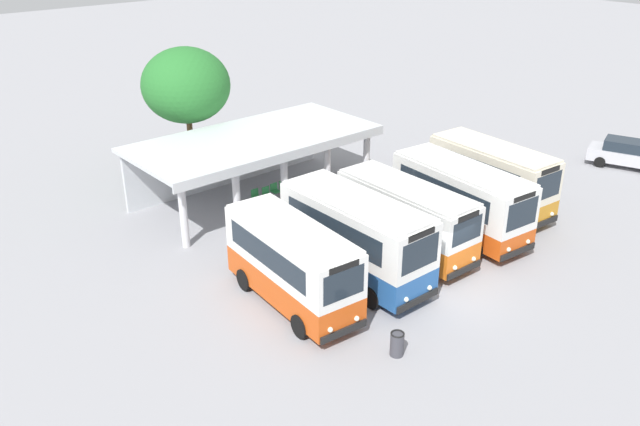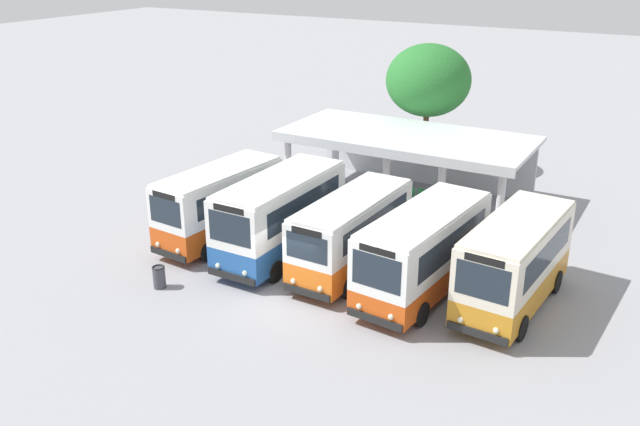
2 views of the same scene
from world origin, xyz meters
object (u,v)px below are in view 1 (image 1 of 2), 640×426
city_bus_second_in_row (356,235)px  waiting_chair_second_from_end (267,193)px  litter_bin_apron (397,344)px  waiting_chair_end_by_column (256,196)px  city_bus_fifth_blue (491,176)px  waiting_chair_middle_seat (275,190)px  city_bus_fourth_amber (461,197)px  parked_car_flank (626,153)px  city_bus_middle_cream (406,215)px  waiting_chair_fourth_seat (284,187)px  city_bus_nearest_orange (292,262)px

city_bus_second_in_row → waiting_chair_second_from_end: bearing=78.5°
litter_bin_apron → waiting_chair_end_by_column: bearing=74.7°
city_bus_fifth_blue → waiting_chair_middle_seat: (-7.38, 8.13, -1.35)m
city_bus_fifth_blue → city_bus_fourth_amber: bearing=-168.6°
city_bus_second_in_row → city_bus_fifth_blue: city_bus_second_in_row is taller
city_bus_second_in_row → litter_bin_apron: bearing=-117.9°
waiting_chair_end_by_column → waiting_chair_second_from_end: same height
parked_car_flank → litter_bin_apron: (-23.49, -3.73, -0.37)m
city_bus_middle_cream → waiting_chair_fourth_seat: 8.47m
city_bus_second_in_row → waiting_chair_end_by_column: (1.13, 8.59, -1.41)m
city_bus_middle_cream → city_bus_fourth_amber: size_ratio=0.96×
city_bus_nearest_orange → city_bus_middle_cream: city_bus_nearest_orange is taller
waiting_chair_second_from_end → waiting_chair_middle_seat: 0.61m
city_bus_second_in_row → city_bus_fourth_amber: bearing=-1.8°
waiting_chair_end_by_column → waiting_chair_second_from_end: 0.61m
city_bus_fifth_blue → waiting_chair_end_by_column: (-8.58, 8.14, -1.35)m
city_bus_fourth_amber → waiting_chair_second_from_end: 9.98m
parked_car_flank → waiting_chair_end_by_column: parked_car_flank is taller
waiting_chair_end_by_column → city_bus_second_in_row: bearing=-97.5°
city_bus_middle_cream → waiting_chair_middle_seat: bearing=96.2°
city_bus_fifth_blue → waiting_chair_middle_seat: city_bus_fifth_blue is taller
city_bus_middle_cream → waiting_chair_second_from_end: city_bus_middle_cream is taller
parked_car_flank → waiting_chair_middle_seat: 20.97m
city_bus_fifth_blue → waiting_chair_end_by_column: city_bus_fifth_blue is taller
waiting_chair_end_by_column → city_bus_middle_cream: bearing=-75.8°
waiting_chair_second_from_end → city_bus_fifth_blue: bearing=-45.2°
waiting_chair_end_by_column → litter_bin_apron: bearing=-105.3°
parked_car_flank → litter_bin_apron: parked_car_flank is taller
city_bus_fourth_amber → litter_bin_apron: bearing=-153.0°
city_bus_fifth_blue → waiting_chair_second_from_end: city_bus_fifth_blue is taller
city_bus_second_in_row → waiting_chair_end_by_column: 8.78m
waiting_chair_second_from_end → litter_bin_apron: 13.94m
city_bus_second_in_row → waiting_chair_fourth_seat: bearing=71.2°
waiting_chair_second_from_end → waiting_chair_middle_seat: bearing=9.8°
waiting_chair_middle_seat → waiting_chair_fourth_seat: size_ratio=1.00×
city_bus_nearest_orange → litter_bin_apron: 5.10m
waiting_chair_end_by_column → city_bus_fourth_amber: bearing=-58.7°
city_bus_second_in_row → parked_car_flank: city_bus_second_in_row is taller
waiting_chair_end_by_column → waiting_chair_middle_seat: size_ratio=1.00×
waiting_chair_fourth_seat → waiting_chair_end_by_column: bearing=-179.3°
city_bus_middle_cream → waiting_chair_second_from_end: size_ratio=8.08×
city_bus_middle_cream → city_bus_fifth_blue: city_bus_fifth_blue is taller
city_bus_nearest_orange → parked_car_flank: 24.23m
waiting_chair_second_from_end → litter_bin_apron: litter_bin_apron is taller
city_bus_second_in_row → city_bus_fourth_amber: (6.47, -0.20, -0.10)m
city_bus_fifth_blue → waiting_chair_middle_seat: size_ratio=7.88×
city_bus_second_in_row → waiting_chair_end_by_column: city_bus_second_in_row is taller
city_bus_nearest_orange → waiting_chair_fourth_seat: 10.63m
city_bus_second_in_row → city_bus_middle_cream: size_ratio=1.02×
city_bus_second_in_row → litter_bin_apron: 5.63m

